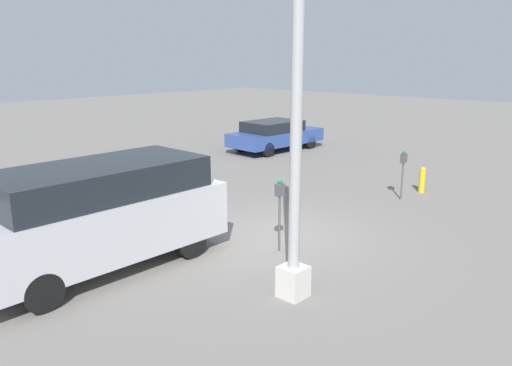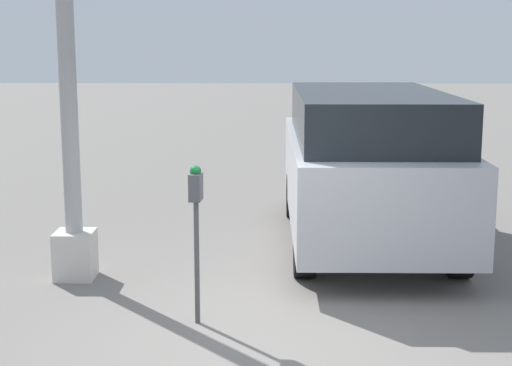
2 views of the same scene
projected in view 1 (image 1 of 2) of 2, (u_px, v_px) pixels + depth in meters
The scene contains 7 objects.
ground_plane at pixel (275, 235), 11.52m from camera, with size 80.00×80.00×0.00m, color slate.
parking_meter_near at pixel (280, 199), 10.34m from camera, with size 0.21×0.13×1.55m.
parking_meter_far at pixel (403, 164), 14.17m from camera, with size 0.21×0.13×1.42m.
lamp_post at pixel (296, 140), 7.93m from camera, with size 0.44×0.44×7.01m.
parked_van at pixel (98, 213), 9.54m from camera, with size 4.97×2.04×2.05m.
car_distant at pixel (275, 134), 21.79m from camera, with size 4.46×2.00×1.31m.
fire_hydrant at pixel (422, 180), 15.08m from camera, with size 0.18×0.18×0.78m.
Camera 1 is at (8.23, 7.11, 4.01)m, focal length 35.00 mm.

